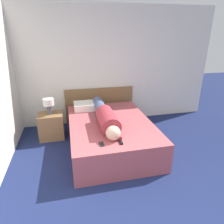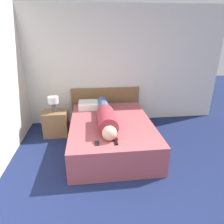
% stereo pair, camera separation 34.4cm
% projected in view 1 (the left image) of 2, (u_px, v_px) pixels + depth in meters
% --- Properties ---
extents(wall_back, '(5.09, 0.06, 2.60)m').
position_uv_depth(wall_back, '(106.00, 67.00, 4.53)').
color(wall_back, silver).
rests_on(wall_back, ground_plane).
extents(bed, '(1.48, 2.04, 0.50)m').
position_uv_depth(bed, '(110.00, 134.00, 3.77)').
color(bed, '#A84C51').
rests_on(bed, ground_plane).
extents(headboard, '(1.60, 0.04, 0.83)m').
position_uv_depth(headboard, '(100.00, 105.00, 4.76)').
color(headboard, brown).
rests_on(headboard, ground_plane).
extents(nightstand, '(0.49, 0.40, 0.52)m').
position_uv_depth(nightstand, '(51.00, 126.00, 4.06)').
color(nightstand, brown).
rests_on(nightstand, ground_plane).
extents(table_lamp, '(0.21, 0.21, 0.32)m').
position_uv_depth(table_lamp, '(49.00, 104.00, 3.88)').
color(table_lamp, '#4C4C51').
rests_on(table_lamp, nightstand).
extents(person_lying, '(0.31, 1.66, 0.31)m').
position_uv_depth(person_lying, '(106.00, 117.00, 3.55)').
color(person_lying, '#DBB293').
rests_on(person_lying, bed).
extents(pillow_near_headboard, '(0.52, 0.39, 0.14)m').
position_uv_depth(pillow_near_headboard, '(86.00, 106.00, 4.26)').
color(pillow_near_headboard, silver).
rests_on(pillow_near_headboard, bed).
extents(tv_remote, '(0.04, 0.15, 0.02)m').
position_uv_depth(tv_remote, '(120.00, 142.00, 2.98)').
color(tv_remote, black).
rests_on(tv_remote, bed).
extents(cell_phone, '(0.06, 0.13, 0.01)m').
position_uv_depth(cell_phone, '(102.00, 144.00, 2.92)').
color(cell_phone, black).
rests_on(cell_phone, bed).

